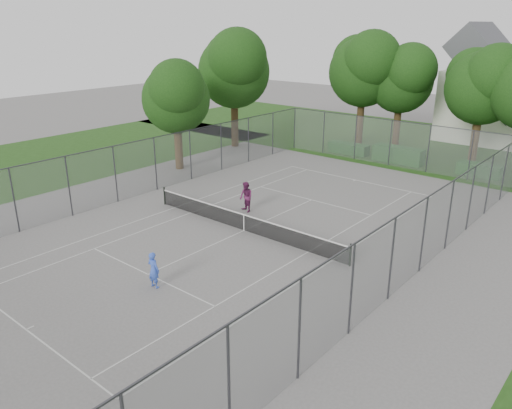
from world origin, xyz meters
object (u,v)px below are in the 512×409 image
Objects in this scene: tennis_net at (244,222)px; girl_player at (154,270)px; woman_player at (246,197)px; house at (495,95)px.

girl_player reaches higher than tennis_net.
girl_player is 0.89× the size of woman_player.
woman_player is (-1.81, 2.25, 0.38)m from tennis_net.
house is at bearing 83.88° from tennis_net.
woman_player is at bearing -75.51° from girl_player.
tennis_net is 7.00m from girl_player.
tennis_net is 31.28m from house.
girl_player is at bearing -80.88° from tennis_net.
house is 6.65× the size of girl_player.
tennis_net is 2.91m from woman_player.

